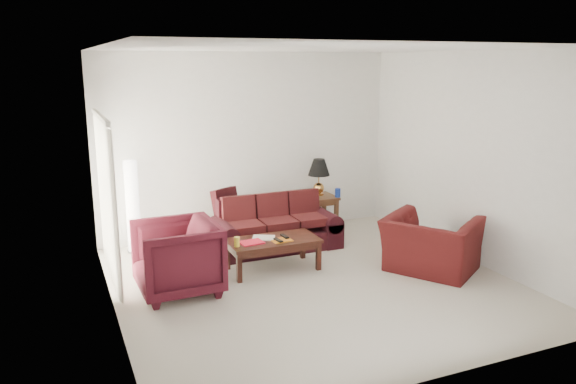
{
  "coord_description": "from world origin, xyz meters",
  "views": [
    {
      "loc": [
        -3.03,
        -6.23,
        2.85
      ],
      "look_at": [
        0.0,
        0.85,
        1.05
      ],
      "focal_mm": 35.0,
      "sensor_mm": 36.0,
      "label": 1
    }
  ],
  "objects_px": {
    "armchair_left": "(177,258)",
    "coffee_table": "(273,254)",
    "sofa": "(276,224)",
    "end_table": "(318,213)",
    "floor_lamp": "(133,206)",
    "armchair_right": "(431,245)"
  },
  "relations": [
    {
      "from": "sofa",
      "to": "armchair_right",
      "type": "height_order",
      "value": "sofa"
    },
    {
      "from": "end_table",
      "to": "armchair_left",
      "type": "xyz_separation_m",
      "value": [
        -2.8,
        -1.7,
        0.15
      ]
    },
    {
      "from": "coffee_table",
      "to": "floor_lamp",
      "type": "bearing_deg",
      "value": 129.06
    },
    {
      "from": "coffee_table",
      "to": "end_table",
      "type": "bearing_deg",
      "value": 37.07
    },
    {
      "from": "sofa",
      "to": "coffee_table",
      "type": "distance_m",
      "value": 0.9
    },
    {
      "from": "floor_lamp",
      "to": "armchair_right",
      "type": "relative_size",
      "value": 1.21
    },
    {
      "from": "armchair_left",
      "to": "coffee_table",
      "type": "relative_size",
      "value": 0.8
    },
    {
      "from": "end_table",
      "to": "armchair_right",
      "type": "xyz_separation_m",
      "value": [
        0.58,
        -2.34,
        0.08
      ]
    },
    {
      "from": "sofa",
      "to": "end_table",
      "type": "relative_size",
      "value": 3.21
    },
    {
      "from": "end_table",
      "to": "armchair_left",
      "type": "bearing_deg",
      "value": -148.71
    },
    {
      "from": "floor_lamp",
      "to": "armchair_left",
      "type": "bearing_deg",
      "value": -81.56
    },
    {
      "from": "sofa",
      "to": "floor_lamp",
      "type": "distance_m",
      "value": 2.18
    },
    {
      "from": "armchair_left",
      "to": "coffee_table",
      "type": "xyz_separation_m",
      "value": [
        1.39,
        0.28,
        -0.24
      ]
    },
    {
      "from": "end_table",
      "to": "armchair_left",
      "type": "distance_m",
      "value": 3.28
    },
    {
      "from": "sofa",
      "to": "coffee_table",
      "type": "relative_size",
      "value": 1.55
    },
    {
      "from": "floor_lamp",
      "to": "armchair_left",
      "type": "xyz_separation_m",
      "value": [
        0.27,
        -1.8,
        -0.26
      ]
    },
    {
      "from": "end_table",
      "to": "coffee_table",
      "type": "xyz_separation_m",
      "value": [
        -1.41,
        -1.43,
        -0.08
      ]
    },
    {
      "from": "end_table",
      "to": "floor_lamp",
      "type": "height_order",
      "value": "floor_lamp"
    },
    {
      "from": "sofa",
      "to": "armchair_left",
      "type": "distance_m",
      "value": 2.06
    },
    {
      "from": "armchair_left",
      "to": "coffee_table",
      "type": "height_order",
      "value": "armchair_left"
    },
    {
      "from": "floor_lamp",
      "to": "coffee_table",
      "type": "relative_size",
      "value": 1.13
    },
    {
      "from": "end_table",
      "to": "armchair_left",
      "type": "relative_size",
      "value": 0.61
    }
  ]
}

